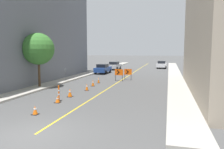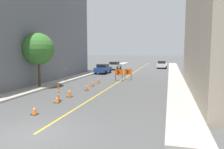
% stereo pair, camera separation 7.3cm
% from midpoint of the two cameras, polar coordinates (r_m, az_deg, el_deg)
% --- Properties ---
extents(ground_plane, '(300.00, 300.00, 0.00)m').
position_cam_midpoint_polar(ground_plane, '(10.96, -19.68, -14.55)').
color(ground_plane, '#4C4C4C').
extents(lane_stripe, '(0.12, 56.80, 0.01)m').
position_cam_midpoint_polar(lane_stripe, '(37.47, 5.48, 0.45)').
color(lane_stripe, gold).
rests_on(lane_stripe, ground_plane).
extents(sidewalk_left, '(1.98, 56.80, 0.16)m').
position_cam_midpoint_polar(sidewalk_left, '(39.12, -4.43, 0.82)').
color(sidewalk_left, '#ADA89E').
rests_on(sidewalk_left, ground_plane).
extents(sidewalk_right, '(1.98, 56.80, 0.16)m').
position_cam_midpoint_polar(sidewalk_right, '(37.01, 15.96, 0.28)').
color(sidewalk_right, '#ADA89E').
rests_on(sidewalk_right, ground_plane).
extents(building_facade_left, '(6.00, 25.22, 15.31)m').
position_cam_midpoint_polar(building_facade_left, '(28.54, -22.01, 13.59)').
color(building_facade_left, slate).
rests_on(building_facade_left, ground_plane).
extents(traffic_cone_nearest, '(0.38, 0.38, 0.54)m').
position_cam_midpoint_polar(traffic_cone_nearest, '(14.03, -19.60, -8.79)').
color(traffic_cone_nearest, black).
rests_on(traffic_cone_nearest, ground_plane).
extents(traffic_cone_second, '(0.42, 0.42, 0.49)m').
position_cam_midpoint_polar(traffic_cone_second, '(16.63, -14.16, -6.35)').
color(traffic_cone_second, black).
rests_on(traffic_cone_second, ground_plane).
extents(traffic_cone_third, '(0.43, 0.43, 0.70)m').
position_cam_midpoint_polar(traffic_cone_third, '(18.43, -11.05, -4.69)').
color(traffic_cone_third, black).
rests_on(traffic_cone_third, ground_plane).
extents(traffic_cone_fourth, '(0.34, 0.34, 0.66)m').
position_cam_midpoint_polar(traffic_cone_fourth, '(21.08, -6.71, -3.28)').
color(traffic_cone_fourth, black).
rests_on(traffic_cone_fourth, ground_plane).
extents(traffic_cone_fifth, '(0.37, 0.37, 0.68)m').
position_cam_midpoint_polar(traffic_cone_fifth, '(23.51, -5.11, -2.24)').
color(traffic_cone_fifth, black).
rests_on(traffic_cone_fifth, ground_plane).
extents(traffic_cone_farthest, '(0.33, 0.33, 0.72)m').
position_cam_midpoint_polar(traffic_cone_farthest, '(25.67, -3.61, -1.46)').
color(traffic_cone_farthest, black).
rests_on(traffic_cone_farthest, ground_plane).
extents(delineator_post_front, '(0.34, 0.34, 1.21)m').
position_cam_midpoint_polar(delineator_post_front, '(17.07, -13.83, -5.04)').
color(delineator_post_front, black).
rests_on(delineator_post_front, ground_plane).
extents(arrow_barricade_primary, '(1.06, 0.14, 1.48)m').
position_cam_midpoint_polar(arrow_barricade_primary, '(27.29, 1.74, 0.47)').
color(arrow_barricade_primary, '#EF560C').
rests_on(arrow_barricade_primary, ground_plane).
extents(arrow_barricade_secondary, '(0.97, 0.09, 1.44)m').
position_cam_midpoint_polar(arrow_barricade_secondary, '(28.16, 4.12, 0.57)').
color(arrow_barricade_secondary, '#EF560C').
rests_on(arrow_barricade_secondary, ground_plane).
extents(parked_car_curb_near, '(1.95, 4.35, 1.59)m').
position_cam_midpoint_polar(parked_car_curb_near, '(36.16, -2.44, 1.53)').
color(parked_car_curb_near, navy).
rests_on(parked_car_curb_near, ground_plane).
extents(parked_car_curb_mid, '(1.97, 4.37, 1.59)m').
position_cam_midpoint_polar(parked_car_curb_mid, '(43.43, 0.59, 2.34)').
color(parked_car_curb_mid, '#B7B7BC').
rests_on(parked_car_curb_mid, ground_plane).
extents(parked_car_curb_far, '(2.02, 4.39, 1.59)m').
position_cam_midpoint_polar(parked_car_curb_far, '(47.82, 12.80, 2.55)').
color(parked_car_curb_far, silver).
rests_on(parked_car_curb_far, ground_plane).
extents(parking_meter_near_curb, '(0.12, 0.11, 1.47)m').
position_cam_midpoint_polar(parking_meter_near_curb, '(26.90, -12.12, 0.56)').
color(parking_meter_near_curb, '#4C4C51').
rests_on(parking_meter_near_curb, sidewalk_left).
extents(street_tree_left_near, '(3.20, 3.20, 5.42)m').
position_cam_midpoint_polar(street_tree_left_near, '(23.33, -18.79, 6.33)').
color(street_tree_left_near, '#4C3823').
rests_on(street_tree_left_near, sidewalk_left).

